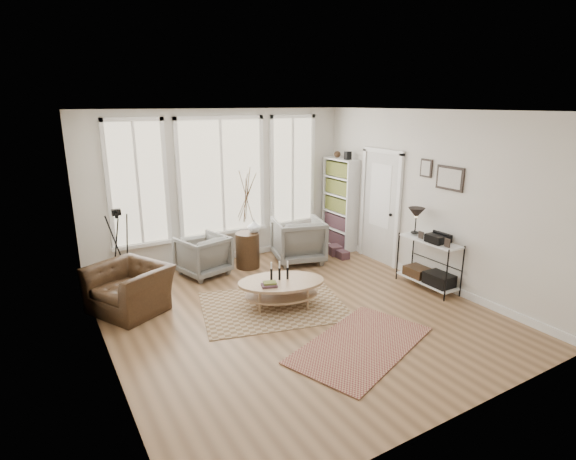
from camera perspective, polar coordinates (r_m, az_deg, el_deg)
room at (r=6.30m, az=1.24°, el=1.39°), size 5.50×5.54×2.90m
bay_window at (r=8.61m, az=-8.37°, el=6.40°), size 4.14×0.12×2.24m
door at (r=8.75m, az=11.64°, el=3.15°), size 0.09×1.06×2.22m
bookcase at (r=9.51m, az=6.66°, el=3.35°), size 0.31×0.85×2.06m
low_shelf at (r=7.80m, az=17.42°, el=-3.48°), size 0.38×1.08×1.30m
wall_art at (r=7.65m, az=19.13°, el=6.55°), size 0.04×0.88×0.44m
rug_main at (r=6.96m, az=-1.89°, el=-9.61°), size 2.45×2.07×0.01m
rug_runner at (r=6.01m, az=9.23°, el=-14.17°), size 2.23×1.72×0.01m
coffee_table at (r=6.84m, az=-0.91°, el=-7.18°), size 1.50×1.20×0.60m
armchair_left at (r=8.20m, az=-10.74°, el=-3.17°), size 0.95×0.97×0.72m
armchair_right at (r=8.72m, az=1.32°, el=-1.29°), size 1.13×1.15×0.85m
side_table at (r=8.30m, az=-5.24°, el=1.13°), size 0.44×0.44×1.87m
vase at (r=8.38m, az=-4.33°, el=0.53°), size 0.26×0.26×0.24m
accent_chair at (r=7.11m, az=-19.47°, el=-7.00°), size 1.38×1.32×0.69m
tripod_camera at (r=7.76m, az=-20.47°, el=-2.89°), size 0.49×0.49×1.38m
book_stack_near at (r=9.23m, az=5.92°, el=-2.54°), size 0.28×0.33×0.19m
book_stack_far at (r=9.03m, az=6.97°, el=-3.13°), size 0.20×0.25×0.16m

